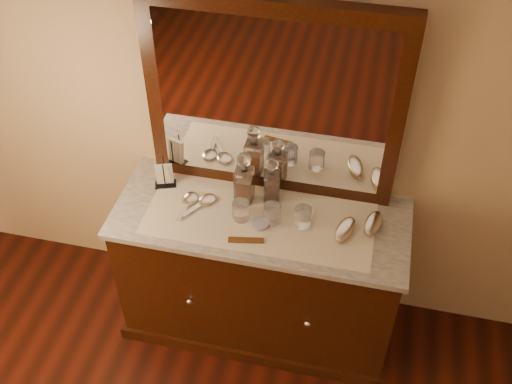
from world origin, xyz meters
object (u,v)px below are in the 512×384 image
dresser_cabinet (260,274)px  napkin_rack (165,175)px  mirror_frame (273,102)px  hand_mirror_inner (204,202)px  pin_dish (260,224)px  comb (246,240)px  decanter_right (272,184)px  brush_far (373,224)px  decanter_left (244,182)px  hand_mirror_outer (189,201)px  brush_near (345,230)px

dresser_cabinet → napkin_rack: (-0.52, 0.11, 0.50)m
mirror_frame → napkin_rack: (-0.52, -0.13, -0.44)m
napkin_rack → hand_mirror_inner: 0.25m
dresser_cabinet → pin_dish: size_ratio=16.66×
napkin_rack → dresser_cabinet: bearing=-12.0°
dresser_cabinet → comb: bearing=-99.7°
pin_dish → napkin_rack: bearing=162.0°
decanter_right → hand_mirror_inner: 0.35m
dresser_cabinet → brush_far: (0.53, 0.04, 0.47)m
napkin_rack → decanter_left: (0.42, -0.01, 0.05)m
dresser_cabinet → hand_mirror_outer: bearing=178.1°
brush_near → decanter_right: bearing=157.7°
napkin_rack → brush_near: (0.93, -0.14, -0.04)m
mirror_frame → comb: bearing=-94.1°
decanter_left → napkin_rack: bearing=178.4°
decanter_right → brush_far: (0.51, -0.09, -0.08)m
dresser_cabinet → napkin_rack: bearing=168.0°
mirror_frame → decanter_left: size_ratio=4.18×
mirror_frame → hand_mirror_outer: 0.65m
mirror_frame → pin_dish: 0.58m
napkin_rack → brush_near: 0.94m
hand_mirror_inner → brush_near: bearing=-4.1°
napkin_rack → hand_mirror_outer: (0.16, -0.10, -0.05)m
hand_mirror_outer → hand_mirror_inner: (0.08, 0.01, 0.00)m
pin_dish → decanter_left: (-0.12, 0.16, 0.10)m
mirror_frame → brush_near: bearing=-33.6°
decanter_right → brush_near: bearing=-22.3°
decanter_right → mirror_frame: bearing=102.6°
dresser_cabinet → brush_near: bearing=-3.8°
decanter_right → brush_far: decanter_right is taller
brush_far → hand_mirror_inner: bearing=-178.7°
napkin_rack → hand_mirror_inner: napkin_rack is taller
napkin_rack → hand_mirror_outer: 0.19m
pin_dish → dresser_cabinet: bearing=102.0°
decanter_left → hand_mirror_inner: (-0.19, -0.08, -0.10)m
dresser_cabinet → hand_mirror_inner: hand_mirror_inner is taller
comb → mirror_frame: bearing=75.6°
dresser_cabinet → pin_dish: (0.01, -0.06, 0.45)m
brush_near → decanter_left: bearing=166.2°
pin_dish → decanter_right: 0.21m
dresser_cabinet → decanter_right: decanter_right is taller
dresser_cabinet → brush_near: (0.41, -0.03, 0.47)m
napkin_rack → decanter_left: size_ratio=0.56×
dresser_cabinet → brush_near: brush_near is taller
pin_dish → comb: 0.12m
decanter_right → dresser_cabinet: bearing=-101.2°
pin_dish → hand_mirror_outer: 0.39m
pin_dish → brush_far: bearing=11.3°
hand_mirror_inner → napkin_rack: bearing=159.2°
decanter_right → hand_mirror_outer: (-0.39, -0.12, -0.09)m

